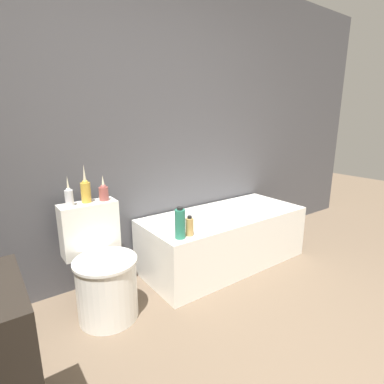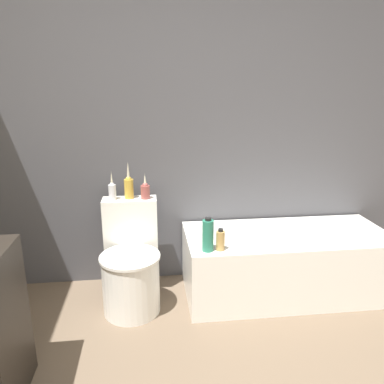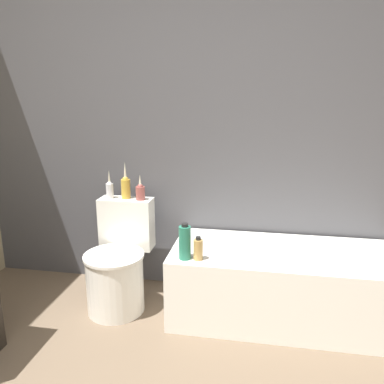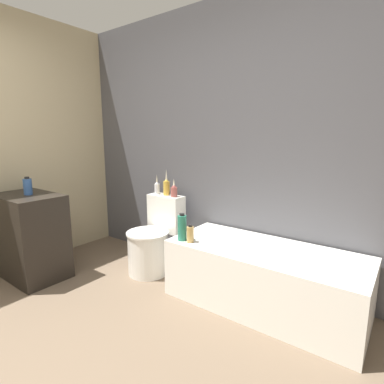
# 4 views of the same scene
# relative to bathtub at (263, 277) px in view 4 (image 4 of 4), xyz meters

# --- Properties ---
(wall_back_tiled) EXTENTS (6.40, 0.06, 2.60)m
(wall_back_tiled) POSITION_rel_bathtub_xyz_m (-0.74, 0.38, 1.05)
(wall_back_tiled) COLOR #4C4C51
(wall_back_tiled) RESTS_ON ground_plane
(bathtub) EXTENTS (1.53, 0.67, 0.49)m
(bathtub) POSITION_rel_bathtub_xyz_m (0.00, 0.00, 0.00)
(bathtub) COLOR white
(bathtub) RESTS_ON ground
(toilet) EXTENTS (0.42, 0.58, 0.76)m
(toilet) POSITION_rel_bathtub_xyz_m (-1.17, -0.05, 0.06)
(toilet) COLOR white
(toilet) RESTS_ON ground
(vanity_counter) EXTENTS (0.70, 0.45, 0.82)m
(vanity_counter) POSITION_rel_bathtub_xyz_m (-2.05, -0.85, 0.16)
(vanity_counter) COLOR black
(vanity_counter) RESTS_ON ground
(soap_bottle_glass) EXTENTS (0.08, 0.08, 0.17)m
(soap_bottle_glass) POSITION_rel_bathtub_xyz_m (-2.03, -0.83, 0.65)
(soap_bottle_glass) COLOR #335999
(soap_bottle_glass) RESTS_ON vanity_counter
(vase_gold) EXTENTS (0.05, 0.05, 0.21)m
(vase_gold) POSITION_rel_bathtub_xyz_m (-1.29, 0.15, 0.58)
(vase_gold) COLOR silver
(vase_gold) RESTS_ON toilet
(vase_silver) EXTENTS (0.07, 0.07, 0.27)m
(vase_silver) POSITION_rel_bathtub_xyz_m (-1.17, 0.17, 0.60)
(vase_silver) COLOR gold
(vase_silver) RESTS_ON toilet
(vase_bronze) EXTENTS (0.07, 0.07, 0.19)m
(vase_bronze) POSITION_rel_bathtub_xyz_m (-1.05, 0.15, 0.57)
(vase_bronze) COLOR #994C47
(vase_bronze) RESTS_ON toilet
(shampoo_bottle_tall) EXTENTS (0.08, 0.08, 0.24)m
(shampoo_bottle_tall) POSITION_rel_bathtub_xyz_m (-0.65, -0.24, 0.35)
(shampoo_bottle_tall) COLOR #267259
(shampoo_bottle_tall) RESTS_ON bathtub
(shampoo_bottle_short) EXTENTS (0.06, 0.06, 0.15)m
(shampoo_bottle_short) POSITION_rel_bathtub_xyz_m (-0.56, -0.23, 0.31)
(shampoo_bottle_short) COLOR tan
(shampoo_bottle_short) RESTS_ON bathtub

